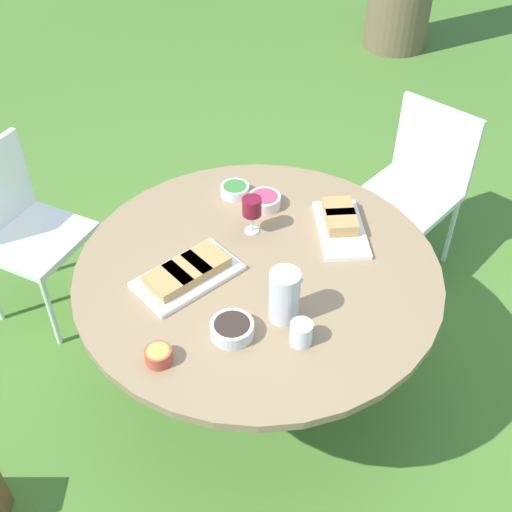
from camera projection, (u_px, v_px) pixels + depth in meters
ground_plane at (256, 385)px, 2.97m from camera, size 40.00×40.00×0.00m
dining_table at (256, 284)px, 2.53m from camera, size 1.42×1.42×0.75m
chair_near_left at (17, 223)px, 3.03m from camera, size 0.57×0.58×0.89m
chair_far_back at (417, 178)px, 3.30m from camera, size 0.61×0.61×0.89m
water_pitcher at (283, 296)px, 2.21m from camera, size 0.12×0.11×0.21m
wine_glass at (250, 208)px, 2.56m from camera, size 0.08×0.08×0.16m
platter_bread_main at (338, 222)px, 2.63m from camera, size 0.21×0.38×0.07m
platter_charcuterie at (186, 273)px, 2.41m from camera, size 0.44×0.43×0.06m
bowl_fries at (157, 355)px, 2.11m from camera, size 0.09×0.09×0.05m
bowl_salad at (233, 190)px, 2.81m from camera, size 0.13×0.13×0.05m
bowl_olives at (230, 328)px, 2.20m from camera, size 0.15×0.15×0.05m
bowl_dip_red at (262, 200)px, 2.74m from camera, size 0.14×0.14×0.05m
cup_water_near at (299, 333)px, 2.17m from camera, size 0.08×0.08×0.09m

